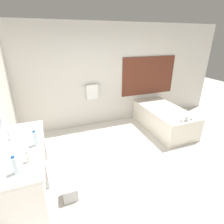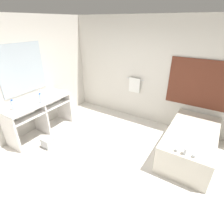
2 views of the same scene
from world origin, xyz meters
name	(u,v)px [view 2 (image 2 of 2)]	position (x,y,z in m)	size (l,w,h in m)	color
ground_plane	(99,164)	(0.00, 0.00, 0.00)	(16.00, 16.00, 0.00)	silver
wall_back_with_blinds	(149,73)	(0.05, 2.23, 1.35)	(7.40, 0.13, 2.70)	silver
wall_left_with_mirror	(16,81)	(-2.23, 0.00, 1.35)	(0.08, 7.40, 2.70)	silver
vanity_counter	(40,109)	(-1.88, 0.21, 0.66)	(0.61, 1.61, 0.89)	white
sink_faucet	(40,92)	(-2.05, 0.42, 0.98)	(0.09, 0.04, 0.18)	silver
bathtub	(190,141)	(1.44, 1.28, 0.32)	(0.93, 1.81, 0.70)	silver
water_bottle_1	(13,105)	(-1.87, -0.39, 1.00)	(0.07, 0.07, 0.23)	silver
water_bottle_2	(41,99)	(-1.67, 0.14, 1.00)	(0.07, 0.07, 0.24)	silver
soap_dispenser	(24,105)	(-1.75, -0.22, 0.96)	(0.06, 0.06, 0.16)	white
waste_bin	(48,142)	(-1.30, -0.15, 0.11)	(0.23, 0.23, 0.22)	#B2B2B2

